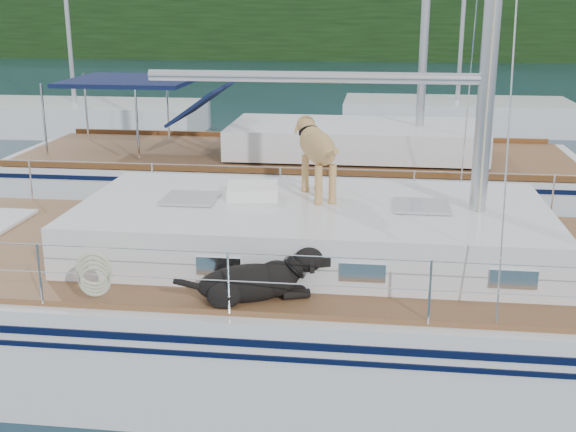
# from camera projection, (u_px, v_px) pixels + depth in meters

# --- Properties ---
(ground) EXTENTS (120.00, 120.00, 0.00)m
(ground) POSITION_uv_depth(u_px,v_px,m) (245.00, 347.00, 8.66)
(ground) COLOR black
(ground) RESTS_ON ground
(tree_line) EXTENTS (90.00, 3.00, 6.00)m
(tree_line) POSITION_uv_depth(u_px,v_px,m) (360.00, 16.00, 50.61)
(tree_line) COLOR black
(tree_line) RESTS_ON ground
(shore_bank) EXTENTS (92.00, 1.00, 1.20)m
(shore_bank) POSITION_uv_depth(u_px,v_px,m) (360.00, 50.00, 52.43)
(shore_bank) COLOR #595147
(shore_bank) RESTS_ON ground
(main_sailboat) EXTENTS (12.00, 3.80, 14.01)m
(main_sailboat) POSITION_uv_depth(u_px,v_px,m) (252.00, 295.00, 8.46)
(main_sailboat) COLOR silver
(main_sailboat) RESTS_ON ground
(neighbor_sailboat) EXTENTS (11.00, 3.50, 13.30)m
(neighbor_sailboat) POSITION_uv_depth(u_px,v_px,m) (299.00, 179.00, 14.25)
(neighbor_sailboat) COLOR silver
(neighbor_sailboat) RESTS_ON ground
(bg_boat_west) EXTENTS (8.00, 3.00, 11.65)m
(bg_boat_west) POSITION_uv_depth(u_px,v_px,m) (76.00, 118.00, 22.81)
(bg_boat_west) COLOR silver
(bg_boat_west) RESTS_ON ground
(bg_boat_center) EXTENTS (7.20, 3.00, 11.65)m
(bg_boat_center) POSITION_uv_depth(u_px,v_px,m) (456.00, 116.00, 23.27)
(bg_boat_center) COLOR silver
(bg_boat_center) RESTS_ON ground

